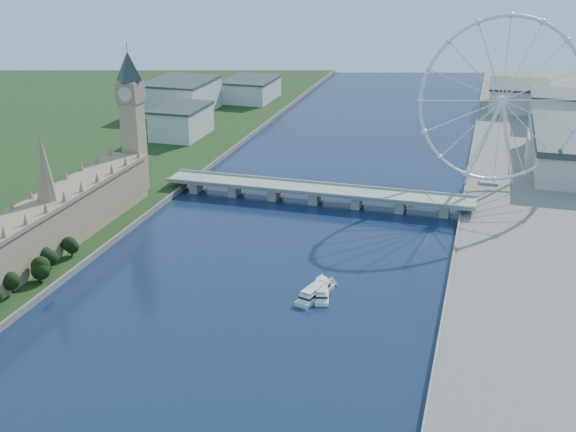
% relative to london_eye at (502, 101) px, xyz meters
% --- Properties ---
extents(parliament_range, '(24.00, 200.00, 70.00)m').
position_rel_london_eye_xyz_m(parliament_range, '(-247.98, -185.08, -49.04)').
color(parliament_range, tan).
rests_on(parliament_range, ground).
extents(big_ben, '(20.02, 20.02, 110.00)m').
position_rel_london_eye_xyz_m(big_ben, '(-247.98, -77.08, -0.95)').
color(big_ben, tan).
rests_on(big_ben, ground).
extents(westminster_bridge, '(220.00, 22.00, 9.50)m').
position_rel_london_eye_xyz_m(westminster_bridge, '(-119.98, -55.08, -60.89)').
color(westminster_bridge, gray).
rests_on(westminster_bridge, ground).
extents(london_eye, '(113.60, 39.12, 124.30)m').
position_rel_london_eye_xyz_m(london_eye, '(0.00, 0.00, 0.00)').
color(london_eye, silver).
rests_on(london_eye, ground).
extents(county_hall, '(54.00, 144.00, 35.00)m').
position_rel_london_eye_xyz_m(county_hall, '(55.02, 74.92, -67.52)').
color(county_hall, beige).
rests_on(county_hall, ground).
extents(city_skyline, '(505.00, 280.00, 32.00)m').
position_rel_london_eye_xyz_m(city_skyline, '(-80.75, 205.00, -50.56)').
color(city_skyline, beige).
rests_on(city_skyline, ground).
extents(tour_boat_near, '(14.08, 30.19, 6.46)m').
position_rel_london_eye_xyz_m(tour_boat_near, '(-82.65, -194.11, -67.52)').
color(tour_boat_near, white).
rests_on(tour_boat_near, ground).
extents(tour_boat_far, '(17.06, 32.28, 6.93)m').
position_rel_london_eye_xyz_m(tour_boat_far, '(-85.44, -197.43, -67.52)').
color(tour_boat_far, silver).
rests_on(tour_boat_far, ground).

